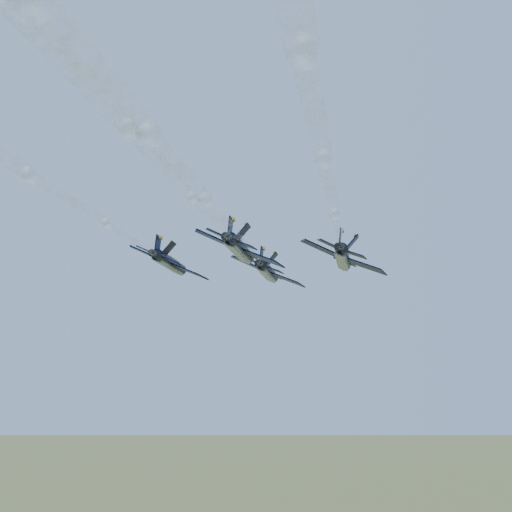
# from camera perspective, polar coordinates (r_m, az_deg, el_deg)

# --- Properties ---
(jet_lead) EXTENTS (11.75, 16.13, 5.35)m
(jet_lead) POSITION_cam_1_polar(r_m,az_deg,el_deg) (109.80, 0.98, -1.29)
(jet_lead) COLOR black
(jet_left) EXTENTS (11.75, 16.13, 5.35)m
(jet_left) POSITION_cam_1_polar(r_m,az_deg,el_deg) (102.19, -6.87, -0.59)
(jet_left) COLOR black
(jet_right) EXTENTS (11.75, 16.13, 5.35)m
(jet_right) POSITION_cam_1_polar(r_m,az_deg,el_deg) (97.73, 7.01, -0.17)
(jet_right) COLOR black
(jet_slot) EXTENTS (11.75, 16.13, 5.35)m
(jet_slot) POSITION_cam_1_polar(r_m,az_deg,el_deg) (90.47, -1.28, 0.53)
(jet_slot) COLOR black
(smoke_trail_lead) EXTENTS (5.84, 91.10, 3.26)m
(smoke_trail_lead) POSITION_cam_1_polar(r_m,az_deg,el_deg) (44.78, -11.82, 11.58)
(smoke_trail_lead) COLOR white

